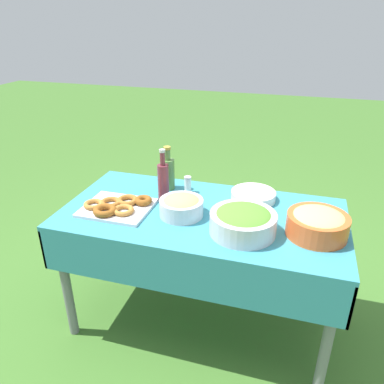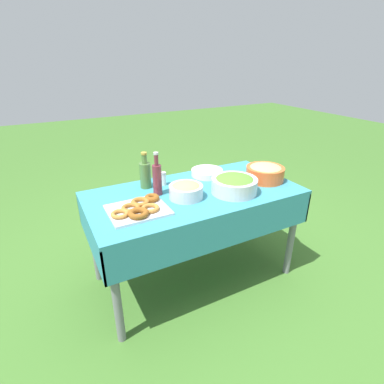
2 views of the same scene
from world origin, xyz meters
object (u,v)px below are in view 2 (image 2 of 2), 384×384
Objects in this scene: salad_bowl at (234,184)px; olive_oil_bottle at (145,174)px; pasta_bowl at (265,172)px; bread_bowl at (186,190)px; wine_bottle at (157,178)px; plate_stack at (207,172)px; donut_platter at (139,209)px.

olive_oil_bottle is at bearing 143.98° from salad_bowl.
bread_bowl is (-0.65, 0.00, -0.01)m from pasta_bowl.
bread_bowl is at bearing -58.48° from olive_oil_bottle.
olive_oil_bottle is at bearing 100.99° from wine_bottle.
olive_oil_bottle is at bearing 179.55° from plate_stack.
donut_platter is at bearing 176.80° from salad_bowl.
pasta_bowl is 0.81m from wine_bottle.
bread_bowl is (0.34, 0.04, 0.03)m from donut_platter.
plate_stack is at bearing 90.16° from salad_bowl.
olive_oil_bottle is at bearing 121.52° from bread_bowl.
salad_bowl is 1.21× the size of olive_oil_bottle.
wine_bottle reaches higher than bread_bowl.
pasta_bowl is at bearing 2.19° from donut_platter.
salad_bowl is 0.34m from pasta_bowl.
donut_platter is at bearing -177.81° from pasta_bowl.
pasta_bowl reaches higher than bread_bowl.
pasta_bowl is at bearing -9.73° from wine_bottle.
donut_platter reaches higher than plate_stack.
olive_oil_bottle is 1.15× the size of bread_bowl.
olive_oil_bottle reaches higher than donut_platter.
pasta_bowl is 0.65m from bread_bowl.
salad_bowl is 1.39× the size of bread_bowl.
donut_platter is 1.66× the size of bread_bowl.
bread_bowl is (-0.32, 0.08, -0.01)m from salad_bowl.
olive_oil_bottle is (-0.50, 0.36, 0.04)m from salad_bowl.
wine_bottle is (0.03, -0.15, 0.01)m from olive_oil_bottle.
salad_bowl reaches higher than donut_platter.
plate_stack is (-0.00, 0.36, -0.04)m from salad_bowl.
pasta_bowl is 0.76× the size of donut_platter.
salad_bowl is 1.28× the size of plate_stack.
bread_bowl reaches higher than donut_platter.
bread_bowl is at bearing -139.26° from plate_stack.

